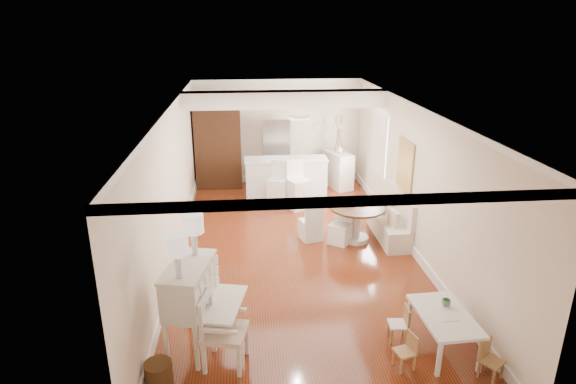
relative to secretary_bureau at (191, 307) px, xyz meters
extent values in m
plane|color=maroon|center=(1.70, 2.70, -0.63)|extent=(9.00, 9.00, 0.00)
cube|color=white|center=(1.70, 2.70, 2.17)|extent=(4.50, 9.00, 0.04)
cube|color=silver|center=(1.70, 7.20, 0.77)|extent=(4.50, 0.04, 2.80)
cube|color=silver|center=(1.70, -1.80, 0.77)|extent=(4.50, 0.04, 2.80)
cube|color=silver|center=(-0.55, 2.70, 0.77)|extent=(0.04, 9.00, 2.80)
cube|color=silver|center=(3.95, 2.70, 0.77)|extent=(0.04, 9.00, 2.80)
cube|color=white|center=(1.70, 4.90, 1.99)|extent=(4.50, 0.45, 0.36)
cube|color=tan|center=(3.91, 3.20, 0.92)|extent=(0.04, 0.84, 1.04)
cube|color=white|center=(3.93, 5.10, 0.92)|extent=(0.04, 1.10, 1.40)
cylinder|color=#381E11|center=(0.50, 7.18, 1.22)|extent=(0.30, 0.03, 0.30)
cylinder|color=white|center=(1.70, 2.20, 2.12)|extent=(0.36, 0.36, 0.08)
cube|color=white|center=(0.00, 0.00, 0.00)|extent=(1.19, 1.20, 1.27)
cube|color=silver|center=(0.46, -0.38, -0.13)|extent=(0.69, 0.69, 1.00)
cylinder|color=#523519|center=(-0.35, -0.73, -0.46)|extent=(0.44, 0.44, 0.34)
cube|color=white|center=(3.37, -0.37, -0.36)|extent=(0.71, 1.13, 0.55)
cube|color=tan|center=(2.73, -0.68, -0.38)|extent=(0.29, 0.29, 0.50)
cube|color=#A17B49|center=(2.83, -0.12, -0.36)|extent=(0.28, 0.28, 0.54)
cube|color=#9B7546|center=(3.75, -0.97, -0.37)|extent=(0.35, 0.35, 0.52)
cube|color=silver|center=(3.69, 3.20, -0.14)|extent=(0.52, 1.60, 0.98)
cylinder|color=#4C2D18|center=(2.99, 3.12, -0.26)|extent=(1.29, 1.29, 0.75)
cube|color=white|center=(2.65, 3.07, -0.23)|extent=(0.55, 0.55, 0.81)
cube|color=white|center=(2.08, 3.30, -0.22)|extent=(0.48, 0.49, 0.82)
cube|color=white|center=(1.80, 5.80, -0.12)|extent=(2.05, 0.65, 1.03)
cube|color=white|center=(1.56, 5.26, -0.09)|extent=(0.57, 0.57, 1.10)
cube|color=white|center=(2.03, 5.04, -0.06)|extent=(0.61, 0.61, 1.15)
cube|color=#381E11|center=(0.10, 6.88, 0.52)|extent=(1.20, 0.60, 2.30)
imported|color=silver|center=(2.00, 6.85, 0.27)|extent=(0.75, 0.65, 1.80)
cube|color=beige|center=(3.25, 6.54, -0.15)|extent=(0.76, 1.10, 0.96)
imported|color=#508A59|center=(3.46, -0.16, -0.03)|extent=(0.15, 0.15, 0.09)
imported|color=white|center=(3.29, 6.52, 0.42)|extent=(0.21, 0.21, 0.18)
camera|label=1|loc=(0.77, -5.62, 3.59)|focal=30.00mm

